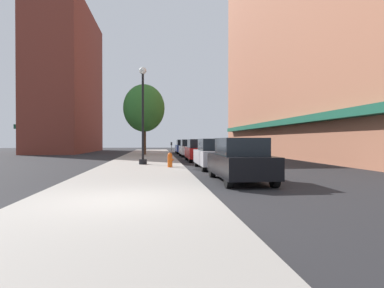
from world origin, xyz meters
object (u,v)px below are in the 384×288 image
object	(u,v)px
lamppost	(143,113)
car_black	(240,160)
car_silver	(214,154)
car_red	(199,151)
car_blue	(183,147)
car_white	(189,148)
tree_near	(144,108)
parking_meter_near	(171,148)
fire_hydrant	(170,160)

from	to	relation	value
lamppost	car_black	distance (m)	9.13
car_silver	car_red	xyz separation A→B (m)	(0.00, 6.55, 0.00)
car_silver	car_blue	world-z (taller)	same
car_white	car_silver	bearing A→B (deg)	-88.30
car_silver	car_white	bearing A→B (deg)	89.89
tree_near	car_blue	distance (m)	7.95
lamppost	car_white	distance (m)	12.44
lamppost	car_silver	bearing A→B (deg)	-29.57
car_black	car_white	bearing A→B (deg)	91.41
lamppost	car_black	bearing A→B (deg)	-63.17
car_silver	parking_meter_near	bearing A→B (deg)	101.90
parking_meter_near	tree_near	xyz separation A→B (m)	(-2.50, 6.59, 3.90)
car_blue	car_silver	bearing A→B (deg)	-88.62
fire_hydrant	car_white	bearing A→B (deg)	80.08
car_red	tree_near	bearing A→B (deg)	117.36
tree_near	car_black	world-z (taller)	tree_near
parking_meter_near	car_black	bearing A→B (deg)	-82.48
car_black	car_blue	xyz separation A→B (m)	(0.00, 26.57, 0.00)
car_red	lamppost	bearing A→B (deg)	-131.21
car_white	fire_hydrant	bearing A→B (deg)	-98.22
fire_hydrant	parking_meter_near	bearing A→B (deg)	87.06
car_red	car_blue	size ratio (longest dim) A/B	1.00
parking_meter_near	car_red	distance (m)	3.26
fire_hydrant	car_white	xyz separation A→B (m)	(2.42, 13.86, 0.29)
car_silver	fire_hydrant	bearing A→B (deg)	-178.49
car_silver	car_blue	size ratio (longest dim) A/B	1.00
parking_meter_near	car_silver	distance (m)	9.37
lamppost	car_silver	size ratio (longest dim) A/B	1.37
lamppost	parking_meter_near	distance (m)	7.54
lamppost	car_blue	size ratio (longest dim) A/B	1.37
tree_near	car_red	size ratio (longest dim) A/B	1.67
car_white	car_blue	bearing A→B (deg)	91.70
lamppost	car_blue	world-z (taller)	lamppost
car_black	tree_near	bearing A→B (deg)	103.18
lamppost	fire_hydrant	bearing A→B (deg)	-56.28
lamppost	car_red	world-z (taller)	lamppost
fire_hydrant	tree_near	xyz separation A→B (m)	(-2.03, 15.83, 4.33)
lamppost	parking_meter_near	bearing A→B (deg)	73.66
car_silver	car_blue	distance (m)	20.96
car_black	car_silver	size ratio (longest dim) A/B	1.00
parking_meter_near	car_blue	size ratio (longest dim) A/B	0.30
car_red	car_white	world-z (taller)	same
fire_hydrant	tree_near	bearing A→B (deg)	97.30
lamppost	car_black	size ratio (longest dim) A/B	1.37
car_red	car_blue	xyz separation A→B (m)	(0.00, 14.41, 0.00)
parking_meter_near	car_black	xyz separation A→B (m)	(1.95, -14.77, -0.14)
lamppost	tree_near	size ratio (longest dim) A/B	0.82
car_white	car_blue	size ratio (longest dim) A/B	1.00
car_white	car_blue	xyz separation A→B (m)	(0.00, 7.17, 0.00)
lamppost	fire_hydrant	size ratio (longest dim) A/B	7.47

